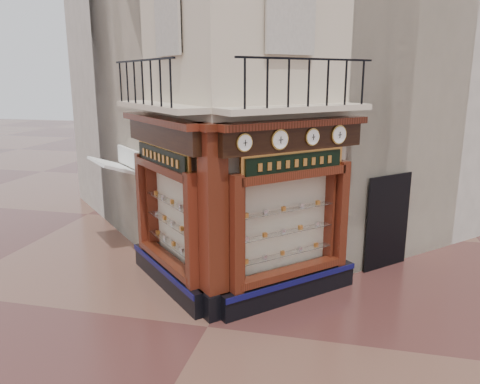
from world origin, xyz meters
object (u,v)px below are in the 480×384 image
(clock_c, at_px, (312,137))
(awning, at_px, (119,249))
(clock_b, at_px, (280,140))
(clock_d, at_px, (339,135))
(signboard_left, at_px, (162,157))
(signboard_right, at_px, (295,163))
(clock_a, at_px, (244,143))
(corner_pilaster, at_px, (213,226))

(clock_c, xyz_separation_m, awning, (-5.56, 1.87, -3.62))
(clock_b, bearing_deg, clock_d, 0.00)
(clock_c, bearing_deg, clock_d, 0.00)
(signboard_left, bearing_deg, clock_b, -143.79)
(clock_d, xyz_separation_m, signboard_right, (-0.85, -0.69, -0.52))
(clock_a, bearing_deg, signboard_left, 109.47)
(clock_d, bearing_deg, clock_a, -180.00)
(clock_a, bearing_deg, corner_pilaster, 136.70)
(signboard_right, bearing_deg, awning, 113.65)
(clock_b, distance_m, signboard_right, 0.71)
(clock_b, bearing_deg, corner_pilaster, 161.52)
(clock_d, xyz_separation_m, awning, (-6.07, 1.35, -3.62))
(awning, bearing_deg, signboard_left, -176.58)
(clock_b, relative_size, signboard_left, 0.20)
(clock_b, bearing_deg, clock_c, -0.00)
(corner_pilaster, distance_m, clock_a, 1.79)
(clock_b, distance_m, awning, 6.62)
(clock_a, relative_size, clock_d, 0.84)
(signboard_right, bearing_deg, clock_c, -17.09)
(clock_b, relative_size, clock_d, 0.99)
(clock_c, relative_size, signboard_left, 0.18)
(awning, bearing_deg, signboard_right, -156.35)
(awning, xyz_separation_m, signboard_right, (5.22, -2.04, 3.10))
(clock_d, distance_m, awning, 7.20)
(signboard_left, relative_size, signboard_right, 1.05)
(signboard_left, bearing_deg, clock_a, -160.53)
(corner_pilaster, bearing_deg, clock_a, -43.30)
(corner_pilaster, height_order, clock_a, corner_pilaster)
(signboard_right, bearing_deg, clock_b, -166.83)
(clock_a, height_order, signboard_right, clock_a)
(corner_pilaster, bearing_deg, clock_b, -18.48)
(clock_b, xyz_separation_m, awning, (-4.97, 2.46, -3.62))
(awning, height_order, signboard_left, signboard_left)
(clock_b, bearing_deg, signboard_right, 13.17)
(clock_b, relative_size, awning, 0.24)
(signboard_left, bearing_deg, corner_pilaster, -169.75)
(signboard_right, bearing_deg, clock_a, -175.13)
(corner_pilaster, height_order, awning, corner_pilaster)
(signboard_left, bearing_deg, clock_d, -124.58)
(awning, bearing_deg, clock_d, -147.52)
(clock_b, height_order, signboard_left, clock_b)
(corner_pilaster, distance_m, clock_b, 2.15)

